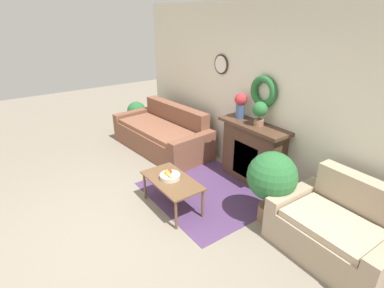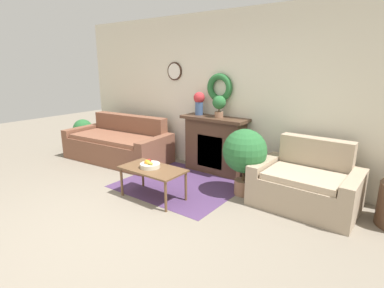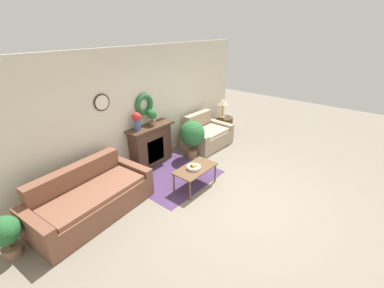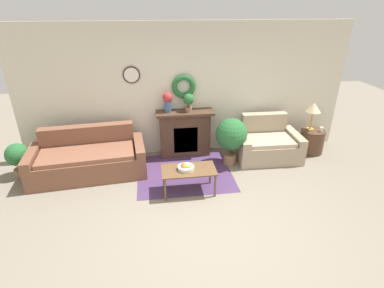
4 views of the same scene
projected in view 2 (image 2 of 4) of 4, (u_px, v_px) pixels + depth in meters
ground_plane at (107, 230)px, 3.44m from camera, size 16.00×16.00×0.00m
floor_rug at (181, 184)px, 4.77m from camera, size 1.80×1.60×0.01m
wall_back at (225, 94)px, 5.11m from camera, size 6.80×0.17×2.70m
fireplace at (215, 144)px, 5.20m from camera, size 1.18×0.41×0.98m
couch_left at (119, 144)px, 5.95m from camera, size 2.18×1.16×0.85m
loveseat_right at (306, 184)px, 3.98m from camera, size 1.33×0.92×0.88m
coffee_table at (153, 171)px, 4.17m from camera, size 0.92×0.50×0.45m
fruit_bowl at (150, 165)px, 4.18m from camera, size 0.28×0.28×0.11m
vase_on_mantel_left at (199, 102)px, 5.22m from camera, size 0.20×0.20×0.40m
potted_plant_on_mantel at (219, 104)px, 4.96m from camera, size 0.22×0.22×0.36m
potted_plant_floor_by_couch at (83, 131)px, 6.70m from camera, size 0.43×0.43×0.67m
potted_plant_floor_by_loveseat at (245, 153)px, 4.24m from camera, size 0.63×0.63×0.97m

